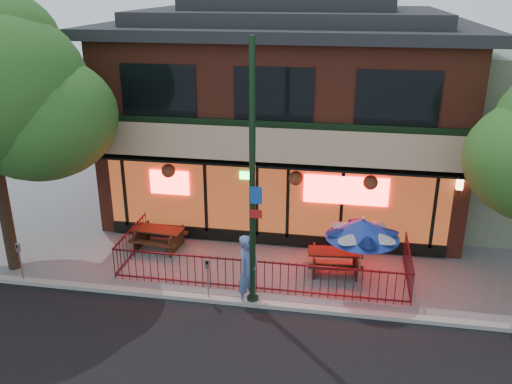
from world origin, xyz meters
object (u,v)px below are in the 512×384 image
patio_umbrella (363,228)px  picnic_table_right (335,258)px  picnic_table_left (159,235)px  parking_meter_near (208,273)px  parking_meter_far (20,256)px  pedestrian (248,270)px  street_light (253,195)px

patio_umbrella → picnic_table_right: bearing=124.0°
picnic_table_left → parking_meter_near: (2.39, -2.80, 0.41)m
picnic_table_right → parking_meter_far: size_ratio=1.34×
pedestrian → parking_meter_far: size_ratio=1.57×
parking_meter_near → picnic_table_left: bearing=130.6°
picnic_table_right → parking_meter_far: parking_meter_far is taller
street_light → parking_meter_far: (-6.72, -0.08, -2.30)m
picnic_table_left → parking_meter_far: size_ratio=1.35×
patio_umbrella → parking_meter_far: (-9.52, -1.18, -1.10)m
street_light → patio_umbrella: 3.24m
patio_umbrella → parking_meter_far: bearing=-172.9°
patio_umbrella → parking_meter_near: bearing=-163.6°
picnic_table_left → parking_meter_far: 4.21m
pedestrian → parking_meter_near: bearing=120.0°
pedestrian → parking_meter_near: (-1.07, -0.13, -0.13)m
pedestrian → parking_meter_near: pedestrian is taller
picnic_table_right → patio_umbrella: 1.95m
street_light → pedestrian: size_ratio=3.55×
patio_umbrella → pedestrian: (-2.94, -1.05, -0.96)m
street_light → picnic_table_left: street_light is taller
parking_meter_far → picnic_table_right: bearing=14.1°
picnic_table_left → street_light: bearing=-37.1°
picnic_table_left → patio_umbrella: bearing=-14.2°
street_light → patio_umbrella: size_ratio=3.07×
picnic_table_right → parking_meter_far: bearing=-165.9°
street_light → parking_meter_far: size_ratio=5.58×
picnic_table_left → parking_meter_far: bearing=-138.1°
patio_umbrella → parking_meter_far: 9.65m
picnic_table_right → patio_umbrella: bearing=-56.0°
picnic_table_right → patio_umbrella: patio_umbrella is taller
parking_meter_near → parking_meter_far: parking_meter_near is taller
pedestrian → picnic_table_left: bearing=75.4°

